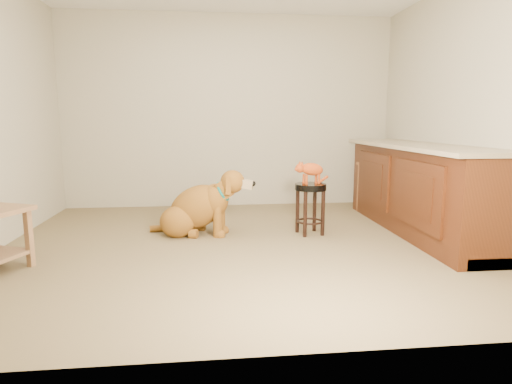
{
  "coord_description": "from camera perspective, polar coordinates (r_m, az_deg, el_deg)",
  "views": [
    {
      "loc": [
        -0.28,
        -3.98,
        1.18
      ],
      "look_at": [
        0.19,
        0.38,
        0.45
      ],
      "focal_mm": 30.0,
      "sensor_mm": 36.0,
      "label": 1
    }
  ],
  "objects": [
    {
      "name": "golden_retriever",
      "position": [
        4.52,
        -7.74,
        -2.22
      ],
      "size": [
        1.12,
        0.64,
        0.73
      ],
      "rotation": [
        0.0,
        0.0,
        -0.24
      ],
      "color": "brown",
      "rests_on": "ground"
    },
    {
      "name": "tabby_kitten",
      "position": [
        4.46,
        7.21,
        2.92
      ],
      "size": [
        0.4,
        0.22,
        0.26
      ],
      "rotation": [
        0.0,
        0.0,
        0.2
      ],
      "color": "#9B370F",
      "rests_on": "padded_stool"
    },
    {
      "name": "floor",
      "position": [
        4.16,
        -2.1,
        -7.03
      ],
      "size": [
        4.5,
        4.0,
        0.01
      ],
      "primitive_type": "cube",
      "color": "brown",
      "rests_on": "ground"
    },
    {
      "name": "padded_stool",
      "position": [
        4.5,
        7.25,
        -0.86
      ],
      "size": [
        0.33,
        0.33,
        0.54
      ],
      "rotation": [
        0.0,
        0.0,
        0.2
      ],
      "color": "black",
      "rests_on": "ground"
    },
    {
      "name": "wood_stool",
      "position": [
        5.76,
        15.59,
        0.68
      ],
      "size": [
        0.46,
        0.46,
        0.65
      ],
      "rotation": [
        0.0,
        0.0,
        0.37
      ],
      "color": "brown",
      "rests_on": "ground"
    },
    {
      "name": "room_shell",
      "position": [
        4.02,
        -2.25,
        16.53
      ],
      "size": [
        4.54,
        4.04,
        2.62
      ],
      "color": "#A29B83",
      "rests_on": "ground"
    },
    {
      "name": "cabinet_run",
      "position": [
        4.88,
        21.0,
        0.09
      ],
      "size": [
        0.7,
        2.56,
        0.94
      ],
      "color": "#411D0B",
      "rests_on": "ground"
    }
  ]
}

